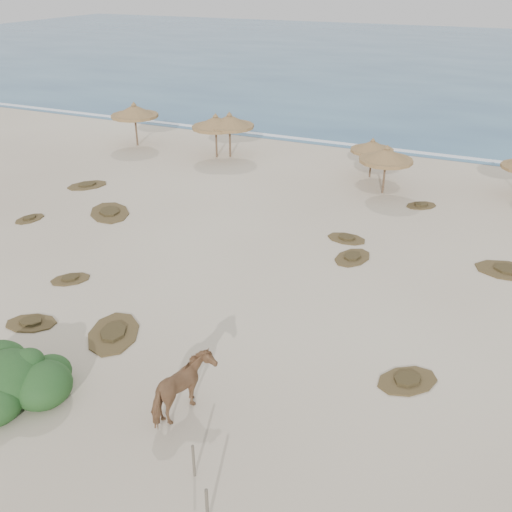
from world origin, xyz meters
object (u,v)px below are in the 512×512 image
object	(u,v)px
palapa_0	(134,112)
horse	(183,389)
bush	(10,381)
palapa_1	(230,122)

from	to	relation	value
palapa_0	horse	size ratio (longest dim) A/B	1.66
horse	bush	distance (m)	5.36
bush	palapa_1	bearing A→B (deg)	101.09
palapa_1	bush	world-z (taller)	palapa_1
horse	bush	bearing A→B (deg)	24.75
palapa_1	bush	xyz separation A→B (m)	(4.80, -24.51, -1.83)
palapa_1	palapa_0	bearing A→B (deg)	-178.14
palapa_0	palapa_1	distance (m)	7.41
horse	bush	size ratio (longest dim) A/B	0.57
palapa_0	bush	size ratio (longest dim) A/B	0.95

